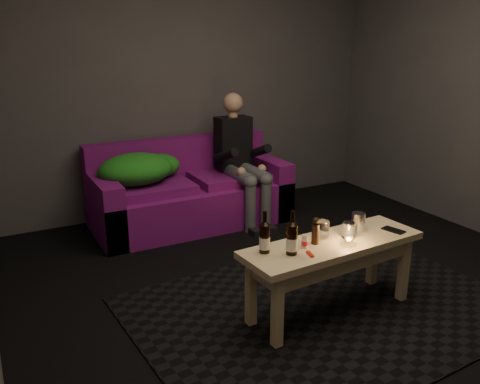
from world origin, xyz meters
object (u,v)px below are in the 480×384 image
object	(u,v)px
coffee_table	(332,254)
beer_bottle_a	(265,237)
beer_bottle_b	(292,238)
steel_cup	(358,222)
sofa	(189,194)
person	(240,156)

from	to	relation	value
coffee_table	beer_bottle_a	world-z (taller)	beer_bottle_a
beer_bottle_b	steel_cup	world-z (taller)	beer_bottle_b
sofa	steel_cup	distance (m)	1.97
coffee_table	beer_bottle_a	xyz separation A→B (m)	(-0.46, 0.06, 0.18)
person	coffee_table	size ratio (longest dim) A/B	0.98
steel_cup	sofa	bearing A→B (deg)	102.19
beer_bottle_a	coffee_table	bearing A→B (deg)	-7.11
coffee_table	steel_cup	size ratio (longest dim) A/B	10.07
beer_bottle_a	beer_bottle_b	distance (m)	0.16
beer_bottle_b	coffee_table	bearing A→B (deg)	6.63
sofa	person	xyz separation A→B (m)	(0.47, -0.15, 0.34)
sofa	coffee_table	size ratio (longest dim) A/B	1.46
beer_bottle_a	sofa	bearing A→B (deg)	80.95
coffee_table	beer_bottle_b	world-z (taller)	beer_bottle_b
beer_bottle_a	beer_bottle_b	xyz separation A→B (m)	(0.13, -0.10, 0.00)
sofa	beer_bottle_b	xyz separation A→B (m)	(-0.18, -2.01, 0.31)
steel_cup	person	bearing A→B (deg)	87.98
beer_bottle_b	steel_cup	xyz separation A→B (m)	(0.59, 0.11, -0.04)
person	coffee_table	bearing A→B (deg)	-99.84
beer_bottle_b	steel_cup	bearing A→B (deg)	10.33
person	beer_bottle_a	distance (m)	1.93
sofa	beer_bottle_a	world-z (taller)	sofa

